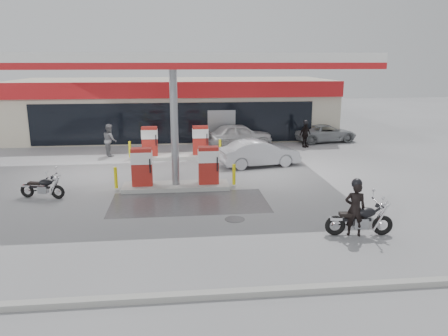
# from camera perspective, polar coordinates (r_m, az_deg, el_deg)

# --- Properties ---
(ground) EXTENTS (90.00, 90.00, 0.00)m
(ground) POSITION_cam_1_polar(r_m,az_deg,el_deg) (16.89, -6.26, -4.57)
(ground) COLOR gray
(ground) RESTS_ON ground
(wet_patch) EXTENTS (6.00, 3.00, 0.00)m
(wet_patch) POSITION_cam_1_polar(r_m,az_deg,el_deg) (16.90, -4.56, -4.51)
(wet_patch) COLOR #4C4C4F
(wet_patch) RESTS_ON ground
(drain_cover) EXTENTS (0.70, 0.70, 0.01)m
(drain_cover) POSITION_cam_1_polar(r_m,az_deg,el_deg) (15.13, 1.42, -6.70)
(drain_cover) COLOR #38383A
(drain_cover) RESTS_ON ground
(kerb) EXTENTS (28.00, 0.25, 0.15)m
(kerb) POSITION_cam_1_polar(r_m,az_deg,el_deg) (10.45, -6.11, -16.37)
(kerb) COLOR gray
(kerb) RESTS_ON ground
(store_building) EXTENTS (22.00, 8.22, 4.00)m
(store_building) POSITION_cam_1_polar(r_m,az_deg,el_deg) (32.14, -6.45, 7.89)
(store_building) COLOR #BFB7A0
(store_building) RESTS_ON ground
(canopy) EXTENTS (16.00, 10.02, 5.51)m
(canopy) POSITION_cam_1_polar(r_m,az_deg,el_deg) (21.03, -6.70, 13.66)
(canopy) COLOR silver
(canopy) RESTS_ON ground
(pump_island_near) EXTENTS (5.14, 1.30, 1.78)m
(pump_island_near) POSITION_cam_1_polar(r_m,az_deg,el_deg) (18.61, -6.34, -0.55)
(pump_island_near) COLOR #9E9E99
(pump_island_near) RESTS_ON ground
(pump_island_far) EXTENTS (5.14, 1.30, 1.78)m
(pump_island_far) POSITION_cam_1_polar(r_m,az_deg,el_deg) (24.47, -6.37, 2.94)
(pump_island_far) COLOR #9E9E99
(pump_island_far) RESTS_ON ground
(main_motorcycle) EXTENTS (2.13, 0.82, 1.09)m
(main_motorcycle) POSITION_cam_1_polar(r_m,az_deg,el_deg) (14.30, 17.38, -6.55)
(main_motorcycle) COLOR black
(main_motorcycle) RESTS_ON ground
(biker_main) EXTENTS (0.72, 0.56, 1.73)m
(biker_main) POSITION_cam_1_polar(r_m,az_deg,el_deg) (14.11, 16.73, -5.14)
(biker_main) COLOR black
(biker_main) RESTS_ON ground
(parked_motorcycle) EXTENTS (1.83, 0.83, 0.95)m
(parked_motorcycle) POSITION_cam_1_polar(r_m,az_deg,el_deg) (18.68, -22.58, -2.42)
(parked_motorcycle) COLOR black
(parked_motorcycle) RESTS_ON ground
(sedan_white) EXTENTS (4.46, 2.48, 1.43)m
(sedan_white) POSITION_cam_1_polar(r_m,az_deg,el_deg) (27.90, 1.98, 4.39)
(sedan_white) COLOR silver
(sedan_white) RESTS_ON ground
(attendant) EXTENTS (0.97, 1.08, 1.83)m
(attendant) POSITION_cam_1_polar(r_m,az_deg,el_deg) (25.70, -14.69, 3.56)
(attendant) COLOR #5D5D62
(attendant) RESTS_ON ground
(hatchback_silver) EXTENTS (4.32, 2.22, 1.36)m
(hatchback_silver) POSITION_cam_1_polar(r_m,az_deg,el_deg) (22.52, 4.65, 1.95)
(hatchback_silver) COLOR #A9AAB1
(hatchback_silver) RESTS_ON ground
(parked_car_left) EXTENTS (3.94, 2.03, 1.09)m
(parked_car_left) POSITION_cam_1_polar(r_m,az_deg,el_deg) (29.71, -15.12, 4.17)
(parked_car_left) COLOR #480F16
(parked_car_left) RESTS_ON ground
(parked_car_right) EXTENTS (4.52, 2.72, 1.17)m
(parked_car_right) POSITION_cam_1_polar(r_m,az_deg,el_deg) (30.11, 13.07, 4.49)
(parked_car_right) COLOR #94979B
(parked_car_right) RESTS_ON ground
(biker_walking) EXTENTS (1.02, 0.84, 1.62)m
(biker_walking) POSITION_cam_1_polar(r_m,az_deg,el_deg) (27.79, 10.55, 4.32)
(biker_walking) COLOR black
(biker_walking) RESTS_ON ground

